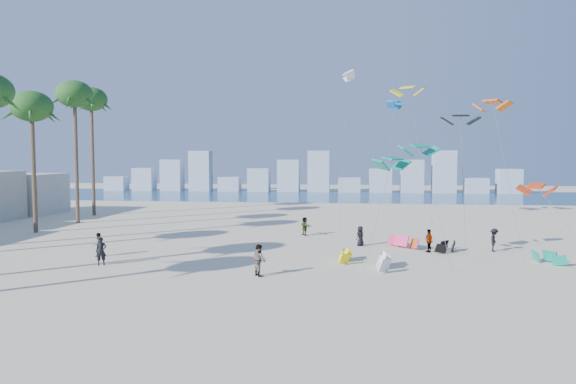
# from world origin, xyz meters

# --- Properties ---
(ground) EXTENTS (220.00, 220.00, 0.00)m
(ground) POSITION_xyz_m (0.00, 0.00, 0.00)
(ground) COLOR beige
(ground) RESTS_ON ground
(ocean) EXTENTS (220.00, 220.00, 0.00)m
(ocean) POSITION_xyz_m (0.00, 72.00, 0.01)
(ocean) COLOR navy
(ocean) RESTS_ON ground
(kitesurfer_near) EXTENTS (0.78, 0.64, 1.85)m
(kitesurfer_near) POSITION_xyz_m (-8.61, 10.05, 0.92)
(kitesurfer_near) COLOR black
(kitesurfer_near) RESTS_ON ground
(kitesurfer_mid) EXTENTS (1.13, 1.16, 1.89)m
(kitesurfer_mid) POSITION_xyz_m (2.17, 8.40, 0.94)
(kitesurfer_mid) COLOR gray
(kitesurfer_mid) RESTS_ON ground
(kitesurfers_far) EXTENTS (38.52, 12.74, 1.83)m
(kitesurfers_far) POSITION_xyz_m (9.09, 19.04, 0.85)
(kitesurfers_far) COLOR black
(kitesurfers_far) RESTS_ON ground
(grounded_kites) EXTENTS (15.51, 10.96, 0.92)m
(grounded_kites) POSITION_xyz_m (12.01, 15.56, 0.43)
(grounded_kites) COLOR #FEE90D
(grounded_kites) RESTS_ON ground
(flying_kites) EXTENTS (24.46, 25.35, 16.23)m
(flying_kites) POSITION_xyz_m (14.07, 24.17, 11.08)
(flying_kites) COLOR #0B8C70
(flying_kites) RESTS_ON ground
(distant_skyline) EXTENTS (85.00, 3.00, 8.40)m
(distant_skyline) POSITION_xyz_m (-1.19, 82.00, 3.09)
(distant_skyline) COLOR #9EADBF
(distant_skyline) RESTS_ON ground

